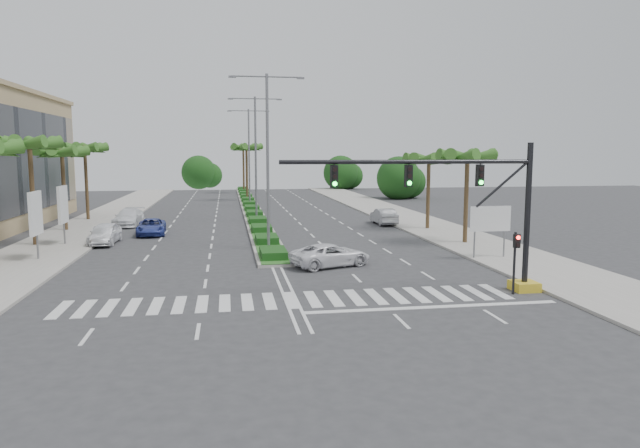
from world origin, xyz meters
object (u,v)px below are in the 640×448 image
at_px(car_parked_c, 151,227).
at_px(car_parked_d, 129,217).
at_px(car_parked_a, 105,233).
at_px(car_crossing, 331,255).
at_px(car_parked_b, 103,236).
at_px(car_right, 384,216).

relative_size(car_parked_c, car_parked_d, 0.89).
bearing_deg(car_parked_a, car_parked_c, 58.09).
height_order(car_parked_a, car_crossing, car_parked_a).
bearing_deg(car_parked_c, car_parked_b, -124.53).
distance_m(car_parked_b, car_right, 24.97).
distance_m(car_parked_b, car_parked_d, 11.09).
bearing_deg(car_right, car_parked_a, 18.03).
relative_size(car_parked_b, car_right, 0.87).
relative_size(car_parked_a, car_parked_c, 0.96).
bearing_deg(car_parked_b, car_parked_d, 86.23).
bearing_deg(car_parked_c, car_parked_d, 110.02).
height_order(car_parked_b, car_right, car_right).
bearing_deg(car_parked_a, car_crossing, -34.24).
distance_m(car_parked_a, car_parked_d, 10.56).
distance_m(car_parked_d, car_right, 23.71).
distance_m(car_parked_b, car_parked_c, 5.47).
xyz_separation_m(car_parked_c, car_right, (20.74, 3.60, 0.09)).
relative_size(car_parked_b, car_parked_c, 0.83).
bearing_deg(car_right, car_parked_c, 9.62).
xyz_separation_m(car_parked_a, car_parked_d, (0.00, 10.56, -0.00)).
bearing_deg(car_crossing, car_parked_c, 18.28).
xyz_separation_m(car_parked_c, car_parked_d, (-2.81, 6.39, 0.11)).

